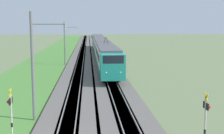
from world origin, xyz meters
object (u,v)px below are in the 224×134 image
object	(u,v)px
passenger_train	(101,47)
catenary_mast_near	(33,66)
crossing_signal_near	(11,112)
crossing_signal_far	(206,118)
catenary_mast_mid	(65,43)

from	to	relation	value
passenger_train	catenary_mast_near	xyz separation A→B (m)	(-42.28, 6.67, 1.74)
crossing_signal_near	passenger_train	bearing A→B (deg)	-98.58
crossing_signal_far	catenary_mast_near	size ratio (longest dim) A/B	0.44
crossing_signal_near	crossing_signal_far	size ratio (longest dim) A/B	0.99
passenger_train	catenary_mast_mid	world-z (taller)	catenary_mast_mid
crossing_signal_near	catenary_mast_near	xyz separation A→B (m)	(5.08, -0.47, 2.00)
passenger_train	crossing_signal_near	xyz separation A→B (m)	(-47.36, 7.15, -0.27)
crossing_signal_near	crossing_signal_far	xyz separation A→B (m)	(-2.00, -10.65, 0.02)
catenary_mast_mid	crossing_signal_near	bearing A→B (deg)	179.25
crossing_signal_far	catenary_mast_near	world-z (taller)	catenary_mast_near
passenger_train	catenary_mast_near	distance (m)	42.84
passenger_train	catenary_mast_mid	xyz separation A→B (m)	(-10.72, 6.67, 1.45)
passenger_train	crossing_signal_near	size ratio (longest dim) A/B	17.70
passenger_train	crossing_signal_near	bearing A→B (deg)	-8.58
crossing_signal_far	crossing_signal_near	bearing A→B (deg)	169.39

